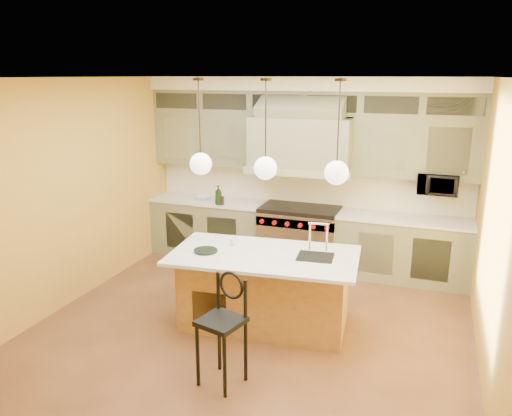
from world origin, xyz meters
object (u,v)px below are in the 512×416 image
at_px(range, 300,236).
at_px(microwave, 438,184).
at_px(counter_stool, 223,323).
at_px(kitchen_island, 265,288).

xyz_separation_m(range, microwave, (1.95, 0.11, 0.96)).
bearing_deg(counter_stool, microwave, 76.13).
bearing_deg(kitchen_island, microwave, 43.40).
relative_size(kitchen_island, microwave, 4.16).
relative_size(range, counter_stool, 1.08).
distance_m(range, kitchen_island, 2.00).
bearing_deg(counter_stool, kitchen_island, 104.79).
relative_size(range, microwave, 2.21).
height_order(range, microwave, microwave).
bearing_deg(range, microwave, 3.12).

